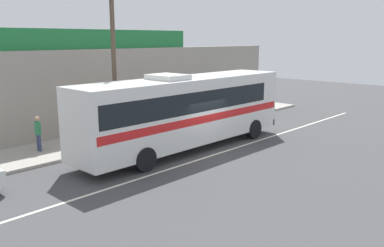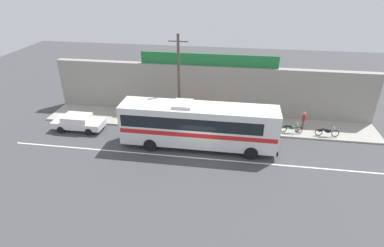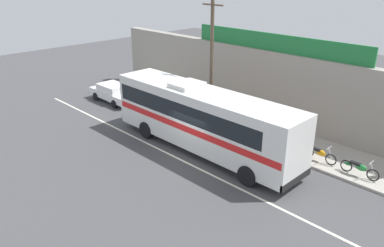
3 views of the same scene
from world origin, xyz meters
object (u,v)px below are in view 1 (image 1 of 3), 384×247
object	(u,v)px
motorcycle_red	(229,110)
pedestrian_far_left	(229,100)
utility_pole	(114,60)
pedestrian_far_right	(38,131)
intercity_bus	(185,108)
motorcycle_green	(256,106)
motorcycle_black	(208,115)

from	to	relation	value
motorcycle_red	pedestrian_far_left	xyz separation A→B (m)	(1.14, 0.94, 0.48)
utility_pole	pedestrian_far_right	distance (m)	4.93
intercity_bus	pedestrian_far_left	distance (m)	9.82
intercity_bus	utility_pole	bearing A→B (deg)	124.17
motorcycle_green	motorcycle_black	bearing A→B (deg)	177.23
utility_pole	motorcycle_green	world-z (taller)	utility_pole
motorcycle_green	intercity_bus	bearing A→B (deg)	-163.68
motorcycle_red	pedestrian_far_left	size ratio (longest dim) A/B	1.24
motorcycle_green	pedestrian_far_right	size ratio (longest dim) A/B	1.17
motorcycle_green	motorcycle_black	world-z (taller)	same
pedestrian_far_left	pedestrian_far_right	bearing A→B (deg)	178.83
intercity_bus	motorcycle_black	world-z (taller)	intercity_bus
utility_pole	motorcycle_red	distance (m)	10.38
motorcycle_red	motorcycle_black	size ratio (longest dim) A/B	1.02
pedestrian_far_left	intercity_bus	bearing A→B (deg)	-154.42
motorcycle_green	pedestrian_far_left	size ratio (longest dim) A/B	1.25
motorcycle_red	utility_pole	bearing A→B (deg)	-177.87
intercity_bus	pedestrian_far_right	distance (m)	7.04
pedestrian_far_right	pedestrian_far_left	xyz separation A→B (m)	(14.14, -0.29, -0.07)
motorcycle_black	pedestrian_far_left	bearing A→B (deg)	14.82
utility_pole	motorcycle_red	xyz separation A→B (m)	(9.65, 0.36, -3.80)
utility_pole	motorcycle_red	world-z (taller)	utility_pole
motorcycle_red	pedestrian_far_right	size ratio (longest dim) A/B	1.16
pedestrian_far_right	motorcycle_red	bearing A→B (deg)	-5.40
motorcycle_red	motorcycle_black	distance (m)	2.16
motorcycle_red	pedestrian_far_left	distance (m)	1.56
utility_pole	pedestrian_far_left	size ratio (longest dim) A/B	5.21
intercity_bus	motorcycle_red	distance (m)	8.47
motorcycle_black	pedestrian_far_left	size ratio (longest dim) A/B	1.22
motorcycle_green	utility_pole	bearing A→B (deg)	-179.19
intercity_bus	utility_pole	distance (m)	4.21
intercity_bus	motorcycle_black	xyz separation A→B (m)	(5.50, 3.34, -1.50)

